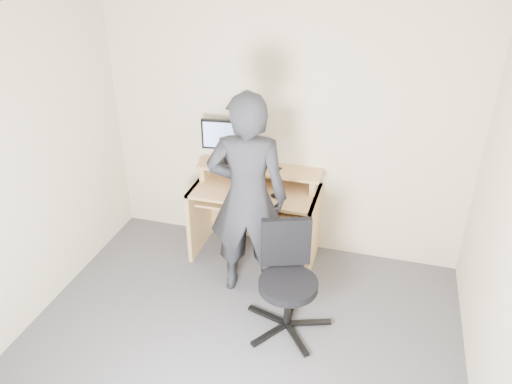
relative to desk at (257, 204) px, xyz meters
The scene contains 14 objects.
ground 1.64m from the desk, 82.55° to the right, with size 3.50×3.50×0.00m, color #595A5F.
back_wall 0.76m from the desk, 47.89° to the left, with size 3.50×0.02×2.50m, color beige.
ceiling 2.49m from the desk, 82.55° to the right, with size 3.50×3.50×0.02m, color white.
desk is the anchor object (origin of this frame).
monitor 0.72m from the desk, 165.35° to the left, with size 0.46×0.13×0.44m.
external_drive 0.50m from the desk, 140.48° to the left, with size 0.07×0.13×0.20m, color black.
travel_mug 0.45m from the desk, 68.72° to the left, with size 0.08×0.08×0.17m, color silver.
smartphone 0.41m from the desk, 18.17° to the left, with size 0.07×0.13×0.01m, color black.
charger 0.43m from the desk, behind, with size 0.04×0.04×0.04m, color black.
headphones 0.47m from the desk, 146.33° to the left, with size 0.16×0.16×0.02m, color silver.
keyboard 0.22m from the desk, 69.13° to the right, with size 0.46×0.18×0.03m, color black.
mouse 0.36m from the desk, 38.48° to the right, with size 0.10×0.06×0.04m, color black.
office_chair 1.07m from the desk, 61.24° to the right, with size 0.72×0.69×0.91m.
person 0.70m from the desk, 82.45° to the right, with size 0.68×0.45×1.87m, color black.
Camera 1 is at (0.94, -2.54, 2.99)m, focal length 35.00 mm.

